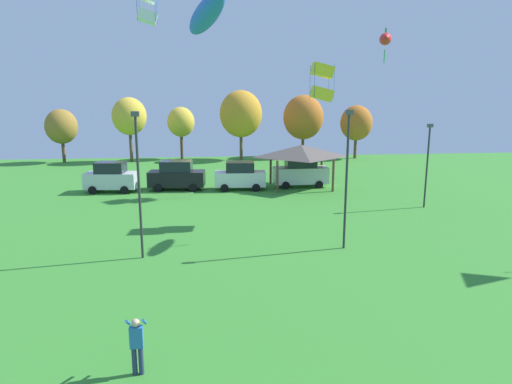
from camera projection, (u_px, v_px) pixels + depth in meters
person_standing_mid_field at (137, 342)px, 12.52m from camera, size 0.52×0.49×1.71m
kite_flying_3 at (147, 6)px, 20.96m from camera, size 1.06×0.97×1.65m
kite_flying_4 at (206, 15)px, 17.73m from camera, size 2.00×4.15×1.65m
kite_flying_8 at (385, 39)px, 24.36m from camera, size 1.56×2.92×1.83m
kite_flying_10 at (322, 82)px, 27.06m from camera, size 1.47×1.35×2.32m
parked_car_leftmost at (111, 177)px, 36.58m from camera, size 4.21×2.32×2.43m
parked_car_second_from_left at (177, 175)px, 37.45m from camera, size 4.70×2.41×2.40m
parked_car_third_from_left at (240, 176)px, 37.48m from camera, size 4.22×2.18×2.31m
parked_car_rightmost_in_row at (301, 172)px, 38.62m from camera, size 4.57×2.02×2.62m
park_pavilion at (301, 151)px, 37.90m from camera, size 5.89×4.93×3.60m
light_post_0 at (139, 178)px, 21.03m from camera, size 0.36×0.20×6.92m
light_post_1 at (427, 161)px, 31.06m from camera, size 0.36×0.20×5.76m
light_post_2 at (347, 173)px, 22.42m from camera, size 0.36×0.20×6.94m
treeline_tree_0 at (61, 127)px, 52.15m from camera, size 3.60×3.60×6.12m
treeline_tree_1 at (129, 116)px, 52.59m from camera, size 3.93×3.93×7.44m
treeline_tree_2 at (181, 122)px, 55.20m from camera, size 3.27×3.27×6.28m
treeline_tree_3 at (241, 114)px, 54.24m from camera, size 5.05×5.05×8.25m
treeline_tree_4 at (303, 117)px, 57.12m from camera, size 5.02×5.02×7.70m
treeline_tree_5 at (356, 123)px, 55.57m from camera, size 3.88×3.88×6.47m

